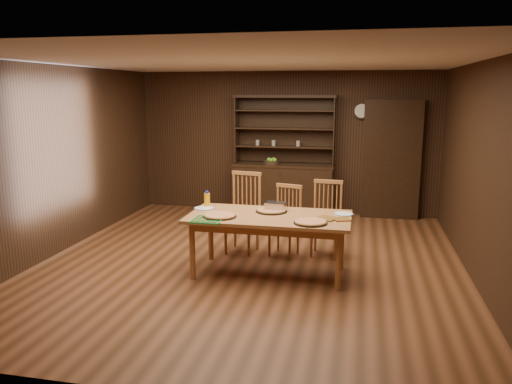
% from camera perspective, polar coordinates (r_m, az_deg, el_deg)
% --- Properties ---
extents(floor, '(6.00, 6.00, 0.00)m').
position_cam_1_polar(floor, '(6.69, -0.60, -8.12)').
color(floor, brown).
rests_on(floor, ground).
extents(room_shell, '(6.00, 6.00, 6.00)m').
position_cam_1_polar(room_shell, '(6.34, -0.63, 5.45)').
color(room_shell, silver).
rests_on(room_shell, floor).
extents(china_hutch, '(1.84, 0.52, 2.17)m').
position_cam_1_polar(china_hutch, '(9.16, 3.15, 1.09)').
color(china_hutch, black).
rests_on(china_hutch, floor).
extents(doorway, '(1.00, 0.18, 2.10)m').
position_cam_1_polar(doorway, '(9.14, 15.20, 3.57)').
color(doorway, black).
rests_on(doorway, floor).
extents(wall_clock, '(0.30, 0.05, 0.30)m').
position_cam_1_polar(wall_clock, '(9.11, 11.97, 9.07)').
color(wall_clock, black).
rests_on(wall_clock, room_shell).
extents(dining_table, '(1.98, 0.99, 0.75)m').
position_cam_1_polar(dining_table, '(6.13, 1.52, -3.37)').
color(dining_table, '#B2783D').
rests_on(dining_table, floor).
extents(chair_left, '(0.53, 0.51, 1.13)m').
position_cam_1_polar(chair_left, '(7.06, -1.39, -1.99)').
color(chair_left, '#A96A3A').
rests_on(chair_left, floor).
extents(chair_center, '(0.49, 0.47, 0.98)m').
position_cam_1_polar(chair_center, '(6.92, 3.46, -2.99)').
color(chair_center, '#A96A3A').
rests_on(chair_center, floor).
extents(chair_right, '(0.46, 0.44, 1.04)m').
position_cam_1_polar(chair_right, '(6.98, 8.06, -2.69)').
color(chair_right, '#A96A3A').
rests_on(chair_right, floor).
extents(pizza_left, '(0.41, 0.41, 0.04)m').
position_cam_1_polar(pizza_left, '(6.04, -4.16, -2.70)').
color(pizza_left, black).
rests_on(pizza_left, dining_table).
extents(pizza_right, '(0.39, 0.39, 0.04)m').
position_cam_1_polar(pizza_right, '(5.77, 6.26, -3.42)').
color(pizza_right, black).
rests_on(pizza_right, dining_table).
extents(pizza_center, '(0.40, 0.40, 0.04)m').
position_cam_1_polar(pizza_center, '(6.28, 1.78, -2.12)').
color(pizza_center, black).
rests_on(pizza_center, dining_table).
extents(cooling_rack, '(0.43, 0.43, 0.02)m').
position_cam_1_polar(cooling_rack, '(5.90, -5.56, -3.15)').
color(cooling_rack, '#0B9539').
rests_on(cooling_rack, dining_table).
extents(plate_left, '(0.26, 0.26, 0.02)m').
position_cam_1_polar(plate_left, '(6.47, -5.95, -1.85)').
color(plate_left, white).
rests_on(plate_left, dining_table).
extents(plate_right, '(0.24, 0.24, 0.02)m').
position_cam_1_polar(plate_right, '(6.23, 10.00, -2.49)').
color(plate_right, white).
rests_on(plate_right, dining_table).
extents(foil_dish, '(0.27, 0.21, 0.10)m').
position_cam_1_polar(foil_dish, '(6.36, 2.25, -1.64)').
color(foil_dish, white).
rests_on(foil_dish, dining_table).
extents(juice_bottle, '(0.08, 0.08, 0.21)m').
position_cam_1_polar(juice_bottle, '(6.56, -5.61, -0.87)').
color(juice_bottle, orange).
rests_on(juice_bottle, dining_table).
extents(pot_holder_a, '(0.23, 0.23, 0.01)m').
position_cam_1_polar(pot_holder_a, '(5.98, 9.75, -3.08)').
color(pot_holder_a, '#B31A14').
rests_on(pot_holder_a, dining_table).
extents(pot_holder_b, '(0.29, 0.29, 0.02)m').
position_cam_1_polar(pot_holder_b, '(5.98, 8.08, -3.01)').
color(pot_holder_b, '#B31A14').
rests_on(pot_holder_b, dining_table).
extents(fruit_bowl, '(0.30, 0.30, 0.12)m').
position_cam_1_polar(fruit_bowl, '(9.07, 1.81, 3.47)').
color(fruit_bowl, black).
rests_on(fruit_bowl, china_hutch).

